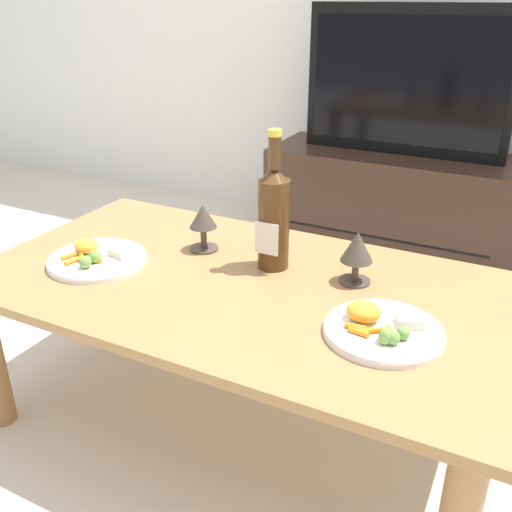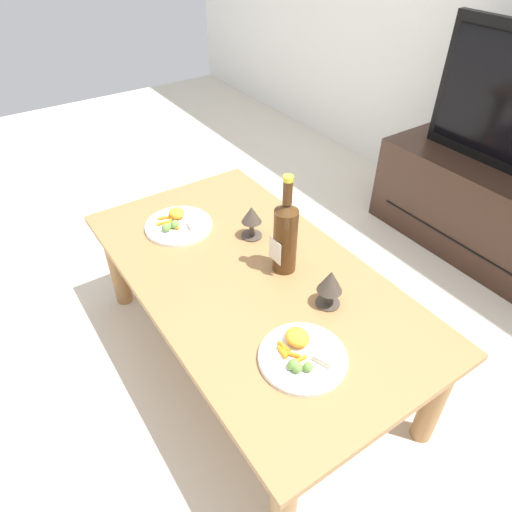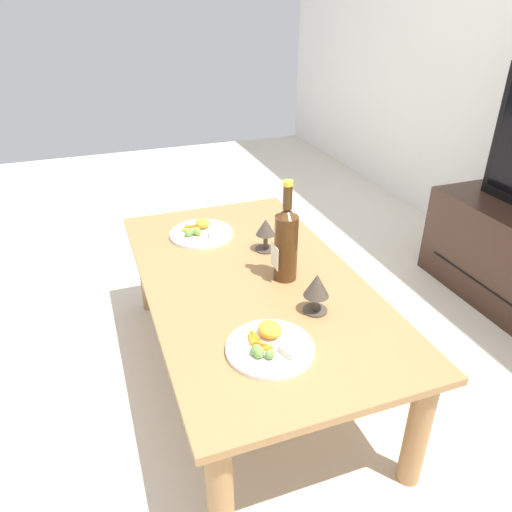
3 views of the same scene
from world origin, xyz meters
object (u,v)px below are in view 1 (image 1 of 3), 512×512
(dining_table, at_px, (240,304))
(dinner_plate_left, at_px, (96,258))
(goblet_right, at_px, (357,250))
(wine_bottle, at_px, (274,215))
(tv_screen, at_px, (407,82))
(goblet_left, at_px, (203,220))
(tv_stand, at_px, (394,203))
(dinner_plate_right, at_px, (382,328))

(dining_table, xyz_separation_m, dinner_plate_left, (-0.39, -0.08, 0.08))
(goblet_right, bearing_deg, wine_bottle, -177.24)
(tv_screen, relative_size, wine_bottle, 2.41)
(tv_screen, bearing_deg, dinner_plate_left, -107.17)
(dinner_plate_left, bearing_deg, tv_screen, 72.83)
(dining_table, xyz_separation_m, goblet_left, (-0.18, 0.12, 0.16))
(dinner_plate_left, bearing_deg, wine_bottle, 24.21)
(tv_stand, distance_m, dinner_plate_right, 1.48)
(tv_stand, relative_size, dinner_plate_left, 4.31)
(tv_stand, height_order, dinner_plate_right, dinner_plate_right)
(wine_bottle, relative_size, goblet_left, 2.75)
(dining_table, distance_m, wine_bottle, 0.24)
(tv_screen, xyz_separation_m, goblet_left, (-0.23, -1.23, -0.23))
(tv_stand, distance_m, goblet_right, 1.28)
(tv_stand, bearing_deg, goblet_left, -100.78)
(tv_stand, height_order, goblet_left, goblet_left)
(goblet_left, height_order, dinner_plate_right, goblet_left)
(goblet_left, bearing_deg, tv_screen, 79.20)
(goblet_left, xyz_separation_m, dinner_plate_right, (0.56, -0.20, -0.07))
(dining_table, xyz_separation_m, tv_stand, (0.06, 1.35, -0.15))
(goblet_right, distance_m, dinner_plate_left, 0.68)
(wine_bottle, height_order, goblet_left, wine_bottle)
(dinner_plate_left, bearing_deg, tv_stand, 72.86)
(goblet_right, bearing_deg, dinner_plate_left, -162.58)
(goblet_right, bearing_deg, dining_table, -154.73)
(tv_stand, xyz_separation_m, tv_screen, (-0.00, -0.00, 0.53))
(dinner_plate_right, bearing_deg, goblet_left, 160.17)
(goblet_right, relative_size, dinner_plate_right, 0.53)
(dining_table, relative_size, dinner_plate_left, 5.13)
(dining_table, relative_size, goblet_right, 9.98)
(dining_table, height_order, goblet_left, goblet_left)
(tv_screen, xyz_separation_m, dinner_plate_right, (0.32, -1.43, -0.30))
(wine_bottle, height_order, dinner_plate_left, wine_bottle)
(dining_table, bearing_deg, wine_bottle, 70.82)
(dinner_plate_left, bearing_deg, goblet_right, 17.42)
(goblet_right, relative_size, dinner_plate_left, 0.51)
(dinner_plate_right, bearing_deg, wine_bottle, 150.78)
(tv_stand, distance_m, dinner_plate_left, 1.51)
(dinner_plate_left, height_order, dinner_plate_right, dinner_plate_right)
(goblet_left, bearing_deg, dinner_plate_right, -19.83)
(wine_bottle, distance_m, goblet_left, 0.22)
(tv_screen, bearing_deg, dinner_plate_right, -77.27)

